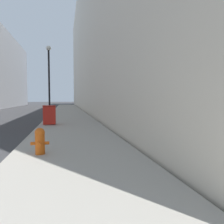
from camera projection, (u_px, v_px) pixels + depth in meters
sidewalk_right at (69, 114)px, 23.26m from camera, size 3.70×60.00×0.16m
building_right_stone at (122, 41)px, 32.07m from camera, size 12.00×60.00×20.36m
fire_hydrant at (40, 140)px, 6.13m from camera, size 0.50×0.39×0.75m
trash_bin at (50, 115)px, 12.99m from camera, size 0.72×0.67×1.14m
lamppost at (49, 77)px, 16.33m from camera, size 0.36×0.36×5.47m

